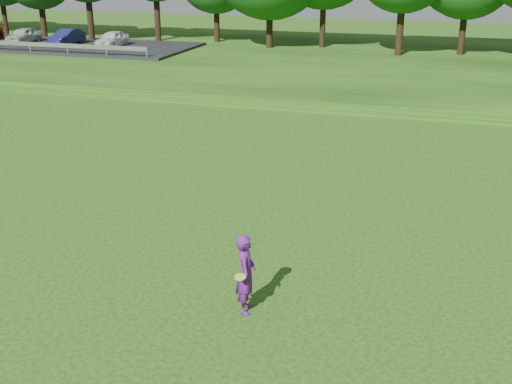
# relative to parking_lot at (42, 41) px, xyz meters

# --- Properties ---
(ground) EXTENTS (140.00, 140.00, 0.00)m
(ground) POSITION_rel_parking_lot_xyz_m (24.22, -32.78, -0.98)
(ground) COLOR #153E0C
(ground) RESTS_ON ground
(berm) EXTENTS (130.00, 30.00, 0.60)m
(berm) POSITION_rel_parking_lot_xyz_m (24.22, 1.22, -0.68)
(berm) COLOR #153E0C
(berm) RESTS_ON ground
(walking_path) EXTENTS (130.00, 1.60, 0.04)m
(walking_path) POSITION_rel_parking_lot_xyz_m (24.22, -12.78, -0.96)
(walking_path) COLOR gray
(walking_path) RESTS_ON ground
(parking_lot) EXTENTS (24.00, 9.00, 1.38)m
(parking_lot) POSITION_rel_parking_lot_xyz_m (0.00, 0.00, 0.00)
(parking_lot) COLOR black
(parking_lot) RESTS_ON berm
(woman) EXTENTS (0.60, 0.97, 1.84)m
(woman) POSITION_rel_parking_lot_xyz_m (27.81, -32.88, -0.06)
(woman) COLOR #5C1A76
(woman) RESTS_ON ground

